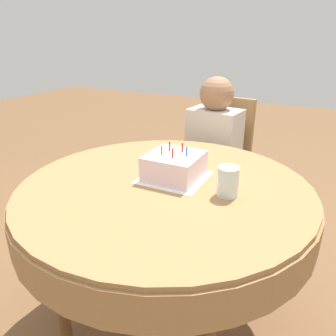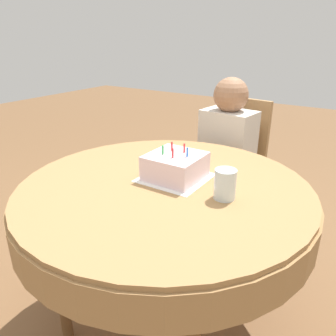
# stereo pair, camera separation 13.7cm
# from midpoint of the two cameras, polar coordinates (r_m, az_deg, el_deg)

# --- Properties ---
(ground_plane) EXTENTS (12.00, 12.00, 0.00)m
(ground_plane) POSITION_cam_midpoint_polar(r_m,az_deg,el_deg) (1.84, -2.80, -25.08)
(ground_plane) COLOR brown
(dining_table) EXTENTS (1.24, 1.24, 0.77)m
(dining_table) POSITION_cam_midpoint_polar(r_m,az_deg,el_deg) (1.42, -3.31, -6.08)
(dining_table) COLOR #9E7547
(dining_table) RESTS_ON ground_plane
(chair) EXTENTS (0.46, 0.46, 0.97)m
(chair) POSITION_cam_midpoint_polar(r_m,az_deg,el_deg) (2.28, 6.94, 0.45)
(chair) COLOR #A37A4C
(chair) RESTS_ON ground_plane
(person) EXTENTS (0.34, 0.33, 1.12)m
(person) POSITION_cam_midpoint_polar(r_m,az_deg,el_deg) (2.14, 5.90, 3.78)
(person) COLOR #9E7051
(person) RESTS_ON ground_plane
(napkin) EXTENTS (0.27, 0.27, 0.00)m
(napkin) POSITION_cam_midpoint_polar(r_m,az_deg,el_deg) (1.44, -1.66, -1.69)
(napkin) COLOR white
(napkin) RESTS_ON dining_table
(birthday_cake) EXTENTS (0.22, 0.22, 0.15)m
(birthday_cake) POSITION_cam_midpoint_polar(r_m,az_deg,el_deg) (1.42, -1.68, 0.33)
(birthday_cake) COLOR silver
(birthday_cake) RESTS_ON dining_table
(drinking_glass) EXTENTS (0.08, 0.08, 0.12)m
(drinking_glass) POSITION_cam_midpoint_polar(r_m,az_deg,el_deg) (1.27, 7.37, -2.43)
(drinking_glass) COLOR silver
(drinking_glass) RESTS_ON dining_table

